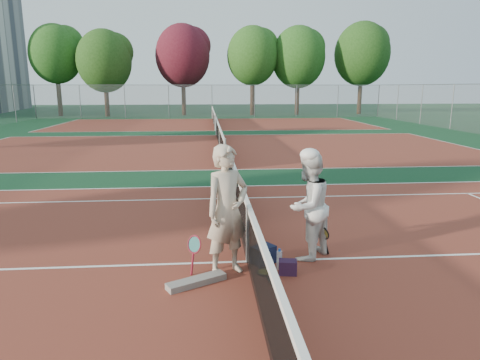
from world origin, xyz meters
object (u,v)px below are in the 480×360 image
object	(u,v)px
net_main	(248,232)
racket_red	(195,255)
racket_black_held	(322,241)
racket_spare	(264,272)
sports_bag_purple	(288,267)
player_a	(227,211)
water_bottle	(279,260)
sports_bag_navy	(263,255)
player_b	(308,206)

from	to	relation	value
net_main	racket_red	world-z (taller)	net_main
racket_black_held	racket_spare	xyz separation A→B (m)	(-1.06, -0.56, -0.26)
racket_spare	sports_bag_purple	xyz separation A→B (m)	(0.35, -0.06, 0.10)
racket_black_held	racket_spare	world-z (taller)	racket_black_held
player_a	water_bottle	xyz separation A→B (m)	(0.82, 0.06, -0.85)
sports_bag_purple	sports_bag_navy	bearing A→B (deg)	125.70
player_b	water_bottle	bearing A→B (deg)	-5.19
racket_spare	sports_bag_purple	bearing A→B (deg)	-106.59
player_b	sports_bag_purple	world-z (taller)	player_b
player_b	racket_spare	xyz separation A→B (m)	(-0.79, -0.57, -0.89)
sports_bag_navy	racket_red	bearing A→B (deg)	-166.32
sports_bag_purple	player_b	bearing A→B (deg)	55.01
player_a	racket_black_held	distance (m)	1.85
net_main	racket_red	xyz separation A→B (m)	(-0.86, -0.34, -0.21)
net_main	water_bottle	xyz separation A→B (m)	(0.47, -0.33, -0.36)
player_a	sports_bag_navy	xyz separation A→B (m)	(0.60, 0.31, -0.86)
racket_red	water_bottle	size ratio (longest dim) A/B	1.97
player_a	player_b	size ratio (longest dim) A/B	1.11
racket_red	water_bottle	xyz separation A→B (m)	(1.33, 0.02, -0.15)
player_b	player_a	bearing A→B (deg)	-24.20
player_a	player_b	bearing A→B (deg)	-11.42
water_bottle	player_a	bearing A→B (deg)	-175.94
racket_red	player_b	bearing A→B (deg)	-45.97
racket_red	sports_bag_purple	world-z (taller)	racket_red
racket_spare	sports_bag_navy	bearing A→B (deg)	-11.55
player_b	racket_spare	distance (m)	1.32
sports_bag_navy	player_a	bearing A→B (deg)	-152.60
net_main	racket_spare	distance (m)	0.71
net_main	racket_spare	world-z (taller)	net_main
player_b	water_bottle	distance (m)	1.02
racket_red	sports_bag_navy	distance (m)	1.15
water_bottle	racket_spare	bearing A→B (deg)	-152.57
net_main	racket_black_held	xyz separation A→B (m)	(1.28, 0.10, -0.23)
racket_black_held	racket_spare	size ratio (longest dim) A/B	0.93
player_b	racket_black_held	world-z (taller)	player_b
water_bottle	racket_black_held	bearing A→B (deg)	27.92
player_a	sports_bag_navy	size ratio (longest dim) A/B	5.39
player_a	racket_red	xyz separation A→B (m)	(-0.51, 0.04, -0.71)
racket_black_held	net_main	bearing A→B (deg)	-35.47
player_a	player_b	distance (m)	1.45
net_main	water_bottle	distance (m)	0.68
racket_black_held	water_bottle	world-z (taller)	racket_black_held
racket_red	water_bottle	bearing A→B (deg)	-58.91
racket_spare	water_bottle	bearing A→B (deg)	-69.33
sports_bag_purple	player_a	bearing A→B (deg)	171.70
player_b	sports_bag_purple	bearing A→B (deg)	10.81
racket_black_held	sports_bag_navy	bearing A→B (deg)	-30.34
sports_bag_navy	sports_bag_purple	bearing A→B (deg)	-54.30
racket_red	sports_bag_navy	bearing A→B (deg)	-45.95
player_b	racket_black_held	bearing A→B (deg)	133.70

